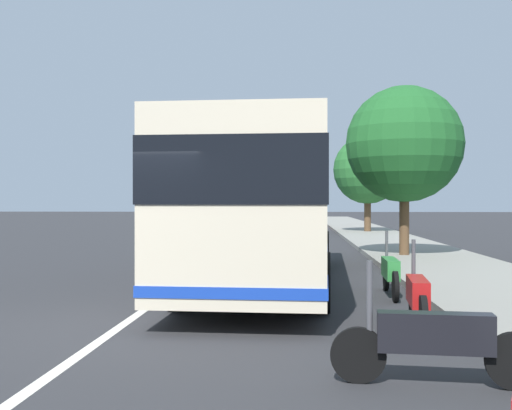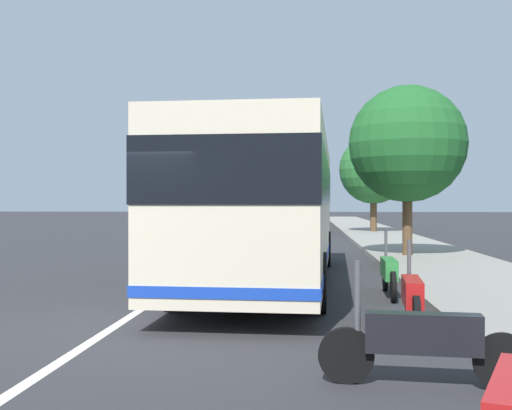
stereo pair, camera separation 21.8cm
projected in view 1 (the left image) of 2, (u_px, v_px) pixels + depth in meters
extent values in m
plane|color=#2D2D30|center=(124.00, 324.00, 9.41)|extent=(220.00, 220.00, 0.00)
cube|color=gray|center=(433.00, 260.00, 18.96)|extent=(110.00, 3.60, 0.14)
cube|color=silver|center=(214.00, 261.00, 19.39)|extent=(110.00, 0.16, 0.01)
cube|color=beige|center=(269.00, 204.00, 14.17)|extent=(11.71, 3.13, 2.83)
cube|color=black|center=(269.00, 183.00, 14.17)|extent=(11.75, 3.17, 0.94)
cube|color=#193FB2|center=(269.00, 256.00, 14.18)|extent=(11.74, 3.16, 0.16)
cylinder|color=black|center=(239.00, 248.00, 18.00)|extent=(1.01, 0.35, 1.00)
cylinder|color=black|center=(324.00, 249.00, 17.74)|extent=(1.01, 0.35, 1.00)
cylinder|color=black|center=(178.00, 280.00, 10.62)|extent=(1.01, 0.35, 1.00)
cylinder|color=black|center=(321.00, 282.00, 10.36)|extent=(1.01, 0.35, 1.00)
cylinder|color=black|center=(358.00, 355.00, 6.34)|extent=(0.13, 0.57, 0.56)
cube|color=black|center=(435.00, 333.00, 6.21)|extent=(0.35, 1.14, 0.39)
cylinder|color=#4C4C51|center=(370.00, 296.00, 6.31)|extent=(0.06, 0.06, 0.70)
cylinder|color=black|center=(413.00, 301.00, 9.66)|extent=(0.61, 0.13, 0.61)
cylinder|color=black|center=(423.00, 319.00, 8.20)|extent=(0.61, 0.13, 0.61)
cube|color=red|center=(418.00, 291.00, 8.93)|extent=(1.13, 0.34, 0.37)
cylinder|color=#4C4C51|center=(414.00, 262.00, 9.55)|extent=(0.06, 0.06, 0.70)
cylinder|color=black|center=(386.00, 276.00, 13.01)|extent=(0.57, 0.10, 0.57)
cylinder|color=black|center=(395.00, 287.00, 11.44)|extent=(0.57, 0.10, 0.57)
cube|color=#338C3F|center=(390.00, 268.00, 12.23)|extent=(1.19, 0.28, 0.38)
cylinder|color=#4C4C51|center=(387.00, 248.00, 12.89)|extent=(0.06, 0.06, 0.70)
cube|color=navy|center=(290.00, 224.00, 37.61)|extent=(4.35, 2.09, 0.71)
cube|color=black|center=(290.00, 214.00, 37.63)|extent=(2.18, 1.79, 0.46)
cylinder|color=black|center=(279.00, 226.00, 39.10)|extent=(0.65, 0.26, 0.64)
cylinder|color=black|center=(305.00, 226.00, 38.88)|extent=(0.65, 0.26, 0.64)
cylinder|color=black|center=(274.00, 228.00, 36.33)|extent=(0.65, 0.26, 0.64)
cylinder|color=black|center=(302.00, 228.00, 36.11)|extent=(0.65, 0.26, 0.64)
cube|color=#2D7238|center=(285.00, 218.00, 51.07)|extent=(4.10, 1.97, 0.80)
cube|color=black|center=(285.00, 209.00, 51.03)|extent=(2.26, 1.75, 0.51)
cylinder|color=black|center=(275.00, 220.00, 52.43)|extent=(0.65, 0.24, 0.64)
cylinder|color=black|center=(295.00, 220.00, 52.38)|extent=(0.65, 0.24, 0.64)
cylinder|color=black|center=(275.00, 221.00, 49.76)|extent=(0.65, 0.24, 0.64)
cylinder|color=black|center=(296.00, 221.00, 49.71)|extent=(0.65, 0.24, 0.64)
cube|color=red|center=(291.00, 220.00, 44.26)|extent=(4.19, 1.81, 0.75)
cube|color=black|center=(291.00, 211.00, 44.16)|extent=(2.16, 1.63, 0.55)
cylinder|color=black|center=(281.00, 223.00, 45.69)|extent=(0.64, 0.23, 0.64)
cylinder|color=black|center=(302.00, 223.00, 45.56)|extent=(0.64, 0.23, 0.64)
cylinder|color=black|center=(279.00, 224.00, 42.96)|extent=(0.64, 0.23, 0.64)
cylinder|color=black|center=(302.00, 224.00, 42.83)|extent=(0.64, 0.23, 0.64)
cube|color=#2D7238|center=(220.00, 224.00, 36.43)|extent=(4.40, 2.04, 0.76)
cube|color=black|center=(221.00, 213.00, 36.68)|extent=(2.28, 1.80, 0.48)
cylinder|color=black|center=(234.00, 229.00, 34.99)|extent=(0.65, 0.25, 0.64)
cylinder|color=black|center=(203.00, 229.00, 35.02)|extent=(0.65, 0.25, 0.64)
cylinder|color=black|center=(236.00, 227.00, 37.84)|extent=(0.65, 0.25, 0.64)
cylinder|color=black|center=(208.00, 227.00, 37.87)|extent=(0.65, 0.25, 0.64)
cylinder|color=brown|center=(404.00, 219.00, 20.14)|extent=(0.31, 0.31, 2.56)
sphere|color=#1E5B26|center=(404.00, 144.00, 20.13)|extent=(3.72, 3.72, 3.72)
cylinder|color=brown|center=(368.00, 212.00, 36.53)|extent=(0.39, 0.39, 2.51)
sphere|color=#286B2D|center=(368.00, 170.00, 36.52)|extent=(3.96, 3.96, 3.96)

